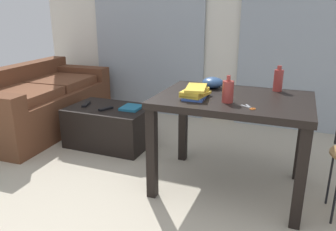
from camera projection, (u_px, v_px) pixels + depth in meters
The scene contains 14 objects.
ground_plane at pixel (164, 188), 2.68m from camera, with size 7.36×7.36×0.00m, color #B2A893.
wall_back at pixel (224, 13), 3.97m from camera, with size 5.15×0.10×2.68m, color silver.
curtains at pixel (222, 34), 3.97m from camera, with size 3.52×0.03×2.20m.
couch at pixel (39, 103), 3.93m from camera, with size 0.98×1.84×0.74m.
coffee_table at pixel (110, 126), 3.49m from camera, with size 0.84×0.57×0.41m.
craft_table at pixel (233, 111), 2.50m from camera, with size 1.14×0.81×0.76m.
bottle_near at pixel (228, 91), 2.30m from camera, with size 0.08×0.08×0.19m.
bottle_far at pixel (278, 80), 2.62m from camera, with size 0.07×0.07×0.20m.
bowl at pixel (213, 83), 2.73m from camera, with size 0.17×0.17×0.09m, color #2D4C7A.
book_stack at pixel (196, 92), 2.44m from camera, with size 0.19×0.30×0.08m.
scissors at pixel (250, 108), 2.19m from camera, with size 0.11×0.11×0.00m.
tv_remote_primary at pixel (106, 109), 3.34m from camera, with size 0.05×0.16×0.02m, color black.
tv_remote_secondary at pixel (86, 104), 3.49m from camera, with size 0.05×0.18×0.02m, color black.
magazine at pixel (131, 108), 3.36m from camera, with size 0.19×0.22×0.03m, color #1E668C.
Camera 1 is at (0.90, -1.06, 1.39)m, focal length 35.26 mm.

